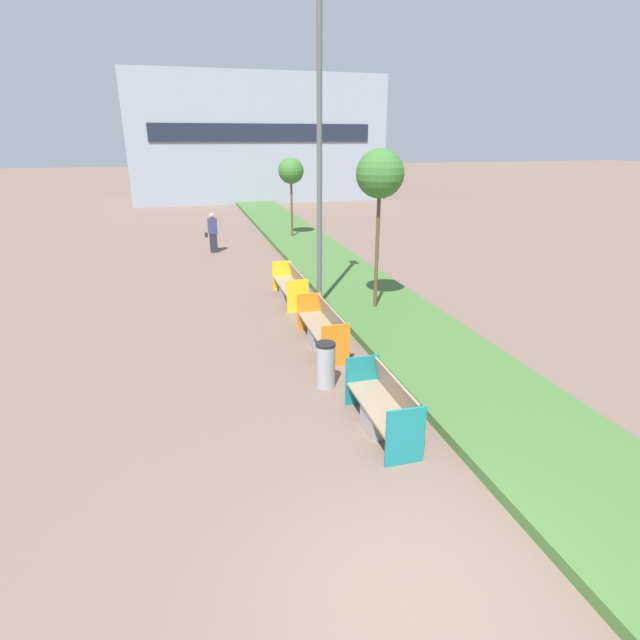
{
  "coord_description": "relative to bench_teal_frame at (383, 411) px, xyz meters",
  "views": [
    {
      "loc": [
        -1.95,
        -3.56,
        4.6
      ],
      "look_at": [
        0.9,
        7.0,
        0.6
      ],
      "focal_mm": 28.0,
      "sensor_mm": 36.0,
      "label": 1
    }
  ],
  "objects": [
    {
      "name": "building_backdrop",
      "position": [
        3.06,
        34.29,
        4.13
      ],
      "size": [
        18.67,
        7.08,
        8.99
      ],
      "color": "#939EAD",
      "rests_on": "ground"
    },
    {
      "name": "ground_plane",
      "position": [
        -0.94,
        -3.13,
        -0.36
      ],
      "size": [
        180.0,
        180.0,
        0.0
      ],
      "primitive_type": "plane",
      "color": "brown"
    },
    {
      "name": "bench_yellow_frame",
      "position": [
        0.0,
        7.37,
        0.01
      ],
      "size": [
        0.65,
        2.33,
        0.94
      ],
      "color": "#9E9B96",
      "rests_on": "ground"
    },
    {
      "name": "litter_bin",
      "position": [
        -0.49,
        1.77,
        0.09
      ],
      "size": [
        0.39,
        0.39,
        0.91
      ],
      "color": "#9EA0A5",
      "rests_on": "ground"
    },
    {
      "name": "sapling_tree_far",
      "position": [
        2.03,
        16.64,
        2.78
      ],
      "size": [
        1.17,
        1.17,
        3.76
      ],
      "color": "brown",
      "rests_on": "ground"
    },
    {
      "name": "bench_orange_frame",
      "position": [
        0.01,
        3.75,
        0.01
      ],
      "size": [
        0.65,
        2.35,
        0.94
      ],
      "color": "#9E9B96",
      "rests_on": "ground"
    },
    {
      "name": "sapling_tree_near",
      "position": [
        2.03,
        5.66,
        3.34
      ],
      "size": [
        1.24,
        1.24,
        4.36
      ],
      "color": "brown",
      "rests_on": "ground"
    },
    {
      "name": "bench_teal_frame",
      "position": [
        0.0,
        0.0,
        0.0
      ],
      "size": [
        0.65,
        1.94,
        0.94
      ],
      "color": "#9E9B96",
      "rests_on": "ground"
    },
    {
      "name": "pedestrian_walking",
      "position": [
        -1.79,
        14.76,
        0.48
      ],
      "size": [
        0.53,
        0.24,
        1.66
      ],
      "color": "#232633",
      "rests_on": "ground"
    },
    {
      "name": "street_lamp_post",
      "position": [
        0.61,
        6.33,
        4.3
      ],
      "size": [
        0.24,
        0.44,
        8.56
      ],
      "color": "#56595B",
      "rests_on": "ground"
    },
    {
      "name": "planter_grass_strip",
      "position": [
        2.26,
        8.87,
        -0.27
      ],
      "size": [
        2.8,
        120.0,
        0.18
      ],
      "color": "#426B33",
      "rests_on": "ground"
    }
  ]
}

